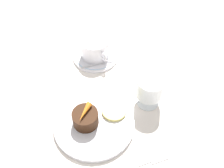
# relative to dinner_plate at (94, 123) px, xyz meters

# --- Properties ---
(ground_plane) EXTENTS (3.00, 3.00, 0.00)m
(ground_plane) POSITION_rel_dinner_plate_xyz_m (-0.01, 0.03, -0.01)
(ground_plane) COLOR white
(dinner_plate) EXTENTS (0.23, 0.23, 0.01)m
(dinner_plate) POSITION_rel_dinner_plate_xyz_m (0.00, 0.00, 0.00)
(dinner_plate) COLOR white
(dinner_plate) RESTS_ON ground_plane
(saucer) EXTENTS (0.16, 0.16, 0.01)m
(saucer) POSITION_rel_dinner_plate_xyz_m (-0.24, 0.14, -0.00)
(saucer) COLOR white
(saucer) RESTS_ON ground_plane
(coffee_cup) EXTENTS (0.12, 0.10, 0.07)m
(coffee_cup) POSITION_rel_dinner_plate_xyz_m (-0.24, 0.14, 0.04)
(coffee_cup) COLOR white
(coffee_cup) RESTS_ON saucer
(spoon) EXTENTS (0.04, 0.12, 0.00)m
(spoon) POSITION_rel_dinner_plate_xyz_m (-0.19, 0.14, 0.00)
(spoon) COLOR silver
(spoon) RESTS_ON saucer
(wine_glass) EXTENTS (0.08, 0.08, 0.10)m
(wine_glass) POSITION_rel_dinner_plate_xyz_m (0.02, 0.18, 0.06)
(wine_glass) COLOR silver
(wine_glass) RESTS_ON ground_plane
(fork) EXTENTS (0.06, 0.19, 0.01)m
(fork) POSITION_rel_dinner_plate_xyz_m (0.17, 0.05, -0.01)
(fork) COLOR silver
(fork) RESTS_ON ground_plane
(dessert_cake) EXTENTS (0.07, 0.07, 0.04)m
(dessert_cake) POSITION_rel_dinner_plate_xyz_m (-0.01, -0.02, 0.03)
(dessert_cake) COLOR #381E0F
(dessert_cake) RESTS_ON dinner_plate
(carrot_garnish) EXTENTS (0.05, 0.06, 0.02)m
(carrot_garnish) POSITION_rel_dinner_plate_xyz_m (-0.01, -0.02, 0.06)
(carrot_garnish) COLOR orange
(carrot_garnish) RESTS_ON dessert_cake
(pineapple_slice) EXTENTS (0.07, 0.07, 0.01)m
(pineapple_slice) POSITION_rel_dinner_plate_xyz_m (-0.00, 0.07, 0.01)
(pineapple_slice) COLOR #EFE075
(pineapple_slice) RESTS_ON dinner_plate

